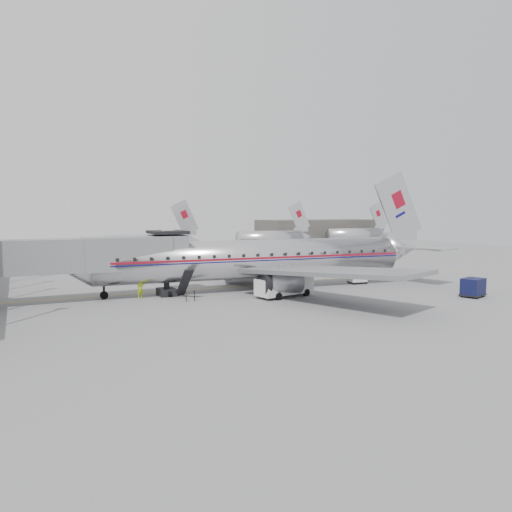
{
  "coord_description": "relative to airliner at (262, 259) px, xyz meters",
  "views": [
    {
      "loc": [
        -22.37,
        -43.72,
        8.34
      ],
      "look_at": [
        1.87,
        6.62,
        3.2
      ],
      "focal_mm": 35.0,
      "sensor_mm": 36.0,
      "label": 1
    }
  ],
  "objects": [
    {
      "name": "apron_line",
      "position": [
        2.19,
        3.06,
        -3.24
      ],
      "size": [
        60.0,
        0.15,
        0.01
      ],
      "primitive_type": "cube",
      "rotation": [
        0.0,
        0.0,
        1.57
      ],
      "color": "gold",
      "rests_on": "ground"
    },
    {
      "name": "distant_aircraft_near",
      "position": [
        -2.61,
        39.06,
        -0.52
      ],
      "size": [
        16.39,
        3.2,
        10.26
      ],
      "color": "silver",
      "rests_on": "ground"
    },
    {
      "name": "ramp_worker",
      "position": [
        -12.81,
        0.06,
        -2.3
      ],
      "size": [
        0.81,
        0.67,
        1.91
      ],
      "primitive_type": "imported",
      "rotation": [
        0.0,
        0.0,
        0.36
      ],
      "color": "#9DBA15",
      "rests_on": "ground"
    },
    {
      "name": "jet_bridge",
      "position": [
        -17.47,
        0.73,
        0.93
      ],
      "size": [
        21.0,
        6.2,
        7.1
      ],
      "color": "slate",
      "rests_on": "ground"
    },
    {
      "name": "distant_aircraft_far",
      "position": [
        47.39,
        47.06,
        -0.52
      ],
      "size": [
        16.39,
        3.2,
        10.26
      ],
      "color": "silver",
      "rests_on": "ground"
    },
    {
      "name": "hangar",
      "position": [
        44.19,
        57.06,
        -0.25
      ],
      "size": [
        30.0,
        12.0,
        6.0
      ],
      "primitive_type": "cube",
      "color": "#3B3936",
      "rests_on": "ground"
    },
    {
      "name": "ground",
      "position": [
        -0.81,
        -2.94,
        -3.25
      ],
      "size": [
        160.0,
        160.0,
        0.0
      ],
      "primitive_type": "plane",
      "color": "slate",
      "rests_on": "ground"
    },
    {
      "name": "baggage_cart_navy",
      "position": [
        16.27,
        -12.94,
        -2.29
      ],
      "size": [
        2.73,
        2.38,
        1.81
      ],
      "rotation": [
        0.0,
        0.0,
        0.31
      ],
      "color": "black",
      "rests_on": "ground"
    },
    {
      "name": "baggage_cart_white",
      "position": [
        11.68,
        -0.94,
        -2.44
      ],
      "size": [
        2.13,
        1.74,
        1.52
      ],
      "rotation": [
        0.0,
        0.0,
        -0.14
      ],
      "color": "silver",
      "rests_on": "ground"
    },
    {
      "name": "distant_aircraft_mid",
      "position": [
        23.39,
        43.06,
        -0.52
      ],
      "size": [
        16.39,
        3.2,
        10.26
      ],
      "color": "silver",
      "rests_on": "ground"
    },
    {
      "name": "airliner",
      "position": [
        0.0,
        0.0,
        0.0
      ],
      "size": [
        40.86,
        37.75,
        12.92
      ],
      "rotation": [
        0.0,
        0.0,
        -0.08
      ],
      "color": "silver",
      "rests_on": "ground"
    },
    {
      "name": "service_van",
      "position": [
        0.0,
        -4.95,
        -1.82
      ],
      "size": [
        6.11,
        3.41,
        2.72
      ],
      "rotation": [
        0.0,
        0.0,
        0.22
      ],
      "color": "silver",
      "rests_on": "ground"
    }
  ]
}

